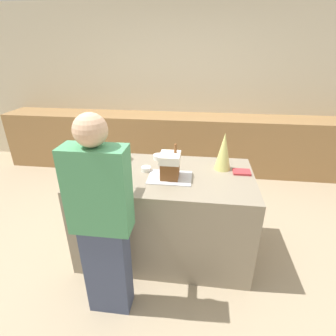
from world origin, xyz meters
name	(u,v)px	position (x,y,z in m)	size (l,w,h in m)	color
ground_plane	(165,247)	(0.00, 0.00, 0.00)	(12.00, 12.00, 0.00)	tan
wall_back	(184,89)	(0.00, 2.38, 1.30)	(8.00, 0.05, 2.60)	beige
back_cabinet_block	(182,143)	(0.00, 2.05, 0.46)	(6.00, 0.60, 0.92)	#9E7547
kitchen_island	(165,213)	(0.00, 0.00, 0.44)	(1.63, 0.91, 0.88)	gray
baking_tray	(170,177)	(0.06, -0.08, 0.89)	(0.39, 0.29, 0.01)	silver
gingerbread_house	(170,165)	(0.06, -0.08, 1.01)	(0.17, 0.20, 0.31)	brown
decorative_tree	(224,151)	(0.53, 0.18, 1.06)	(0.16, 0.16, 0.36)	#DBD675
candy_bowl_far_right	(146,169)	(-0.18, 0.03, 0.91)	(0.09, 0.09, 0.04)	white
candy_bowl_front_corner	(125,157)	(-0.46, 0.28, 0.91)	(0.12, 0.12, 0.05)	white
candy_bowl_near_tray_right	(94,163)	(-0.73, 0.11, 0.91)	(0.13, 0.13, 0.05)	white
candy_bowl_near_tray_left	(159,157)	(-0.11, 0.33, 0.91)	(0.12, 0.12, 0.05)	white
cookbook	(242,172)	(0.71, 0.11, 0.89)	(0.16, 0.12, 0.02)	#B23338
person	(103,222)	(-0.35, -0.72, 0.83)	(0.42, 0.53, 1.61)	#424C6B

